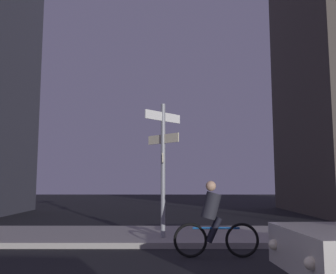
% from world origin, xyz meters
% --- Properties ---
extents(sidewalk_kerb, '(40.00, 3.34, 0.14)m').
position_xyz_m(sidewalk_kerb, '(0.00, 7.35, 0.07)').
color(sidewalk_kerb, '#9E9991').
rests_on(sidewalk_kerb, ground_plane).
extents(signpost, '(0.94, 1.26, 3.55)m').
position_xyz_m(signpost, '(0.88, 6.54, 2.21)').
color(signpost, gray).
rests_on(signpost, sidewalk_kerb).
extents(cyclist, '(1.82, 0.32, 1.61)m').
position_xyz_m(cyclist, '(1.99, 4.70, 0.75)').
color(cyclist, black).
rests_on(cyclist, ground_plane).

